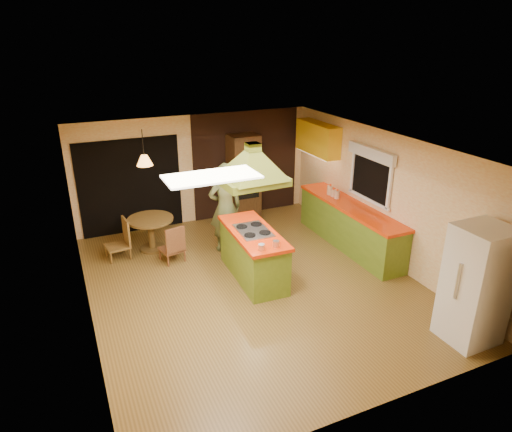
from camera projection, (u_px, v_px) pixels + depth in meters
name	position (u px, v px, depth m)	size (l,w,h in m)	color
ground	(253.00, 283.00, 8.18)	(6.50, 6.50, 0.00)	brown
room_walls	(253.00, 219.00, 7.71)	(5.50, 6.50, 6.50)	#FCE5B5
ceiling_plane	(253.00, 147.00, 7.23)	(6.50, 6.50, 0.00)	silver
brick_panel	(246.00, 164.00, 10.91)	(2.64, 0.03, 2.50)	#381E14
nook_opening	(131.00, 187.00, 9.94)	(2.20, 0.03, 2.10)	black
right_counter	(349.00, 226.00, 9.44)	(0.62, 3.05, 0.92)	olive
upper_cabinets	(318.00, 138.00, 10.27)	(0.34, 1.40, 0.70)	yellow
window_right	(371.00, 166.00, 8.87)	(0.12, 1.35, 1.06)	black
fluor_panel	(212.00, 177.00, 5.81)	(1.20, 0.60, 0.03)	white
kitchen_island	(253.00, 254.00, 8.24)	(0.81, 1.87, 0.94)	olive
range_hood	(253.00, 158.00, 7.57)	(1.12, 0.83, 0.80)	#626C1B
man	(225.00, 207.00, 9.12)	(0.67, 0.44, 1.85)	#535C30
refrigerator	(476.00, 285.00, 6.42)	(0.73, 0.69, 1.78)	white
wall_oven	(244.00, 177.00, 10.69)	(0.68, 0.62, 2.02)	#4D3018
dining_table	(151.00, 228.00, 9.27)	(0.92, 0.92, 0.70)	brown
chair_left	(117.00, 239.00, 8.96)	(0.44, 0.44, 0.80)	brown
chair_near	(171.00, 243.00, 8.86)	(0.42, 0.42, 0.76)	brown
pendant_lamp	(145.00, 160.00, 8.74)	(0.31, 0.31, 0.20)	#FF9E3F
canister_large	(330.00, 190.00, 9.82)	(0.13, 0.13, 0.20)	beige
canister_medium	(337.00, 195.00, 9.60)	(0.12, 0.12, 0.17)	beige
canister_small	(333.00, 193.00, 9.72)	(0.11, 0.11, 0.15)	beige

